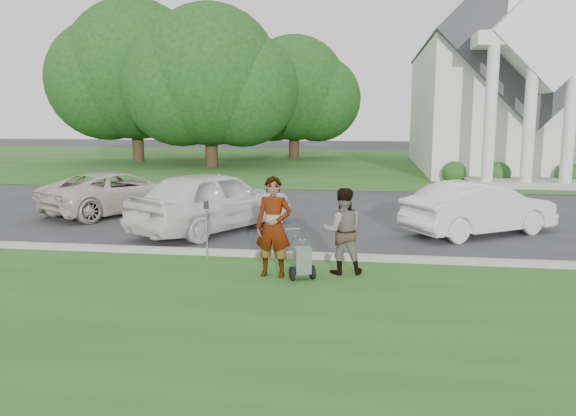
% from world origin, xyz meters
% --- Properties ---
extents(ground, '(120.00, 120.00, 0.00)m').
position_xyz_m(ground, '(0.00, 0.00, 0.00)').
color(ground, '#333335').
rests_on(ground, ground).
extents(grass_strip, '(80.00, 7.00, 0.01)m').
position_xyz_m(grass_strip, '(0.00, -3.00, 0.01)').
color(grass_strip, '#2B561D').
rests_on(grass_strip, ground).
extents(church_lawn, '(80.00, 30.00, 0.01)m').
position_xyz_m(church_lawn, '(0.00, 27.00, 0.01)').
color(church_lawn, '#2B561D').
rests_on(church_lawn, ground).
extents(curb, '(80.00, 0.18, 0.15)m').
position_xyz_m(curb, '(0.00, 0.55, 0.07)').
color(curb, '#9E9E93').
rests_on(curb, ground).
extents(church, '(9.19, 19.00, 24.10)m').
position_xyz_m(church, '(9.00, 23.11, 5.94)').
color(church, white).
rests_on(church, ground).
extents(tree_left, '(10.63, 8.40, 9.71)m').
position_xyz_m(tree_left, '(-8.01, 21.99, 5.11)').
color(tree_left, '#332316').
rests_on(tree_left, ground).
extents(tree_far, '(11.64, 9.20, 10.73)m').
position_xyz_m(tree_far, '(-14.01, 24.99, 5.69)').
color(tree_far, '#332316').
rests_on(tree_far, ground).
extents(tree_back, '(9.61, 7.60, 8.89)m').
position_xyz_m(tree_back, '(-4.01, 29.99, 4.73)').
color(tree_back, '#332316').
rests_on(tree_back, ground).
extents(striping_cart, '(0.69, 0.99, 0.85)m').
position_xyz_m(striping_cart, '(0.37, -1.01, 0.37)').
color(striping_cart, black).
rests_on(striping_cart, ground).
extents(person_left, '(0.74, 0.52, 1.94)m').
position_xyz_m(person_left, '(-0.20, -0.87, 0.97)').
color(person_left, '#999999').
rests_on(person_left, ground).
extents(person_right, '(0.93, 0.78, 1.70)m').
position_xyz_m(person_right, '(1.10, -0.47, 0.85)').
color(person_right, '#999999').
rests_on(person_right, ground).
extents(parking_meter_near, '(0.10, 0.09, 1.32)m').
position_xyz_m(parking_meter_near, '(-1.84, 0.16, 0.83)').
color(parking_meter_near, gray).
rests_on(parking_meter_near, ground).
extents(car_a, '(4.35, 5.33, 1.35)m').
position_xyz_m(car_a, '(-6.43, 5.64, 0.67)').
color(car_a, beige).
rests_on(car_a, ground).
extents(car_b, '(4.20, 5.24, 1.67)m').
position_xyz_m(car_b, '(-2.58, 3.27, 0.84)').
color(car_b, white).
rests_on(car_b, ground).
extents(car_d, '(4.33, 3.55, 1.39)m').
position_xyz_m(car_d, '(4.49, 3.84, 0.69)').
color(car_d, silver).
rests_on(car_d, ground).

